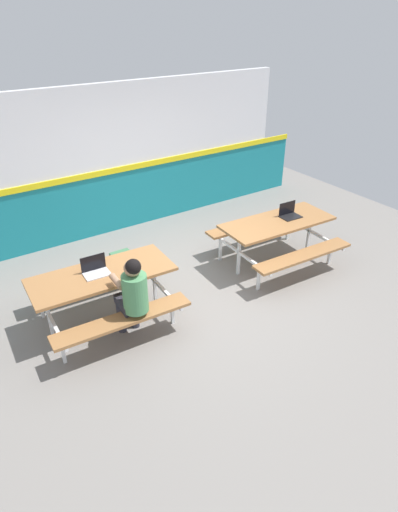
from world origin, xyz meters
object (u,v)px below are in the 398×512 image
object	(u,v)px
laptop_silver	(96,270)
laptop_dark	(290,214)
student_nearer	(133,293)
picnic_table_right	(277,231)
picnic_table_left	(103,284)
backpack_dark	(122,265)

from	to	relation	value
laptop_silver	laptop_dark	bearing A→B (deg)	-1.99
student_nearer	laptop_silver	distance (m)	0.65
picnic_table_right	student_nearer	distance (m)	2.80
picnic_table_right	laptop_silver	bearing A→B (deg)	177.36
picnic_table_left	laptop_dark	distance (m)	3.18
picnic_table_left	backpack_dark	size ratio (longest dim) A/B	4.18
backpack_dark	picnic_table_left	bearing A→B (deg)	-126.52
picnic_table_left	laptop_dark	xyz separation A→B (m)	(3.18, -0.07, 0.21)
picnic_table_right	student_nearer	bearing A→B (deg)	-170.33
laptop_silver	backpack_dark	bearing A→B (deg)	49.80
picnic_table_left	picnic_table_right	xyz separation A→B (m)	(2.90, -0.10, 0.00)
picnic_table_right	backpack_dark	xyz separation A→B (m)	(-2.27, 0.96, -0.36)
student_nearer	picnic_table_left	bearing A→B (deg)	105.07
laptop_silver	picnic_table_right	bearing A→B (deg)	-2.64
picnic_table_right	student_nearer	xyz separation A→B (m)	(-2.75, -0.47, 0.13)
laptop_silver	laptop_dark	xyz separation A→B (m)	(3.23, -0.11, 0.00)
picnic_table_right	student_nearer	size ratio (longest dim) A/B	1.53
picnic_table_right	picnic_table_left	bearing A→B (deg)	178.11
student_nearer	laptop_dark	bearing A→B (deg)	9.26
picnic_table_left	student_nearer	xyz separation A→B (m)	(0.15, -0.57, 0.13)
student_nearer	laptop_silver	world-z (taller)	student_nearer
picnic_table_right	laptop_dark	world-z (taller)	laptop_dark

